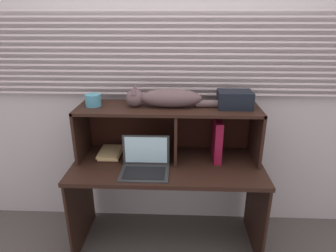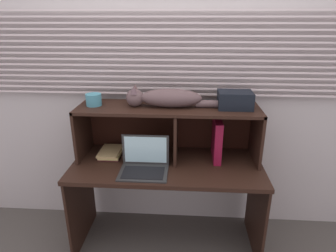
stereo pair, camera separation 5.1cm
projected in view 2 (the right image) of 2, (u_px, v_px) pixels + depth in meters
back_panel_with_blinds at (170, 78)px, 2.21m from camera, size 4.40×0.08×2.50m
desk at (167, 180)px, 2.14m from camera, size 1.37×0.61×0.70m
hutch_shelf_unit at (169, 120)px, 2.12m from camera, size 1.30×0.36×0.39m
cat at (167, 98)px, 2.03m from camera, size 0.78×0.15×0.15m
laptop at (144, 164)px, 1.98m from camera, size 0.33×0.24×0.23m
binder_upright at (217, 139)px, 2.12m from camera, size 0.05×0.26×0.31m
book_stack at (111, 152)px, 2.21m from camera, size 0.16×0.24×0.04m
small_basket at (94, 100)px, 2.07m from camera, size 0.11×0.11×0.09m
storage_box at (235, 100)px, 2.00m from camera, size 0.24×0.17×0.12m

